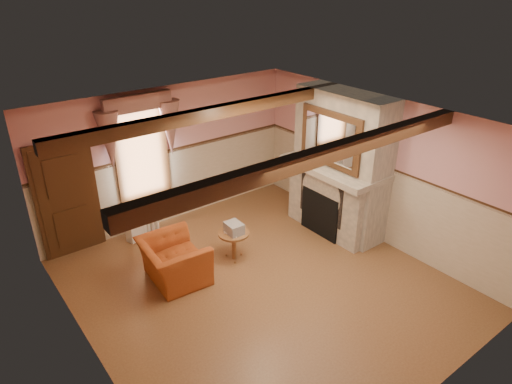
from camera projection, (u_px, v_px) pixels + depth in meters
floor at (261, 285)px, 7.65m from camera, size 5.50×6.00×0.01m
ceiling at (262, 124)px, 6.43m from camera, size 5.50×6.00×0.01m
wall_back at (170, 155)px, 9.18m from camera, size 5.50×0.02×2.80m
wall_front at (434, 316)px, 4.90m from camera, size 5.50×0.02×2.80m
wall_left at (84, 277)px, 5.53m from camera, size 0.02×6.00×2.80m
wall_right at (377, 169)px, 8.55m from camera, size 0.02×6.00×2.80m
wainscot at (261, 247)px, 7.32m from camera, size 5.50×6.00×1.50m
chair_rail at (262, 206)px, 6.99m from camera, size 5.50×6.00×0.08m
firebox at (322, 213)px, 8.98m from camera, size 0.20×0.95×0.90m
armchair at (174, 261)px, 7.65m from camera, size 1.06×1.18×0.72m
side_table at (234, 245)px, 8.24m from camera, size 0.65×0.65×0.55m
book_stack at (234, 228)px, 8.05m from camera, size 0.27×0.33×0.20m
radiator at (141, 222)px, 8.96m from camera, size 0.72×0.40×0.60m
bowl at (340, 165)px, 8.57m from camera, size 0.34×0.34×0.08m
mantel_clock at (306, 148)px, 9.22m from camera, size 0.14×0.24×0.20m
oil_lamp at (327, 155)px, 8.77m from camera, size 0.11×0.11×0.28m
candle_red at (364, 172)px, 8.15m from camera, size 0.06×0.06×0.16m
jar_yellow at (347, 167)px, 8.44m from camera, size 0.06×0.06×0.12m
fireplace at (341, 163)px, 8.80m from camera, size 0.85×2.00×2.80m
mantel at (334, 167)px, 8.71m from camera, size 1.05×2.05×0.12m
overmantel_mirror at (330, 139)px, 8.35m from camera, size 0.06×1.44×1.04m
door at (67, 201)px, 8.13m from camera, size 1.10×0.10×2.10m
window at (141, 151)px, 8.72m from camera, size 1.06×0.08×2.02m
window_drapes at (140, 121)px, 8.39m from camera, size 1.30×0.14×1.40m
ceiling_beam_front at (322, 155)px, 5.61m from camera, size 5.50×0.18×0.20m
ceiling_beam_back at (216, 112)px, 7.33m from camera, size 5.50×0.18×0.20m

